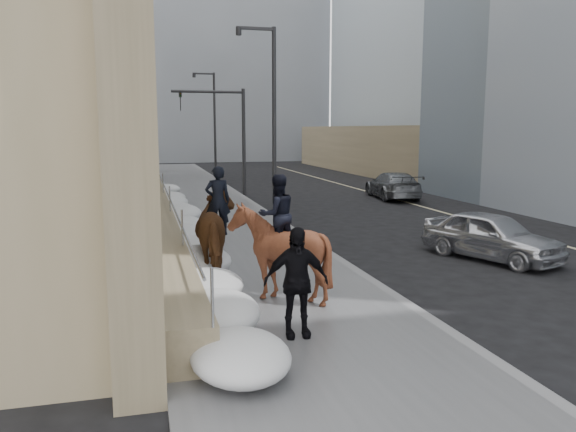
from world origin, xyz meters
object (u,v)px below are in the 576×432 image
at_px(mounted_horse_left, 219,231).
at_px(mounted_horse_right, 278,248).
at_px(pedestrian, 296,282).
at_px(car_silver, 492,236).
at_px(car_grey, 393,185).

xyz_separation_m(mounted_horse_left, mounted_horse_right, (0.95, -2.31, 0.00)).
height_order(mounted_horse_right, pedestrian, mounted_horse_right).
bearing_deg(pedestrian, mounted_horse_right, 87.90).
height_order(pedestrian, car_silver, pedestrian).
bearing_deg(pedestrian, car_silver, 36.89).
distance_m(car_silver, car_grey, 14.48).
xyz_separation_m(mounted_horse_left, car_silver, (7.93, 0.28, -0.55)).
xyz_separation_m(mounted_horse_left, pedestrian, (0.74, -4.48, -0.15)).
bearing_deg(mounted_horse_right, car_grey, -133.47).
distance_m(mounted_horse_right, pedestrian, 2.19).
xyz_separation_m(car_silver, car_grey, (3.48, 14.06, 0.02)).
xyz_separation_m(mounted_horse_right, pedestrian, (-0.21, -2.17, -0.15)).
distance_m(pedestrian, car_grey, 21.63).
relative_size(mounted_horse_right, pedestrian, 1.37).
height_order(mounted_horse_right, car_silver, mounted_horse_right).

